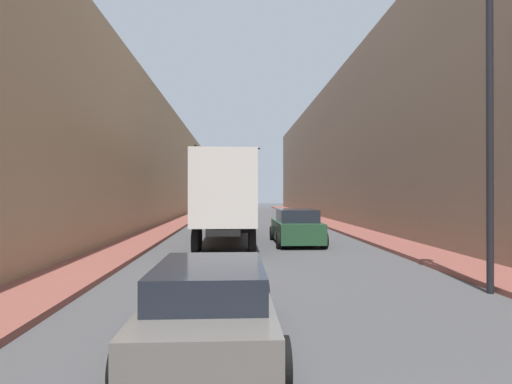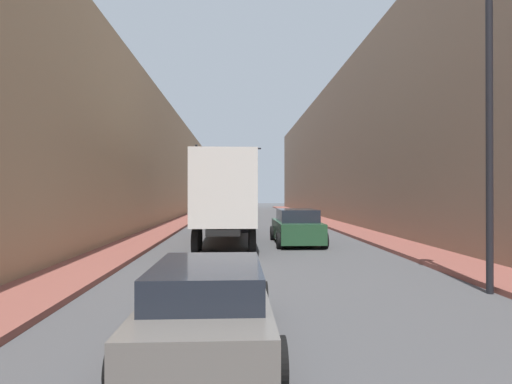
# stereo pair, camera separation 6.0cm
# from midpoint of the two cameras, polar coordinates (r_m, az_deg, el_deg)

# --- Properties ---
(sidewalk_right) EXTENTS (2.05, 80.00, 0.15)m
(sidewalk_right) POSITION_cam_midpoint_polar(r_m,az_deg,el_deg) (30.28, 10.87, -4.58)
(sidewalk_right) COLOR brown
(sidewalk_right) RESTS_ON ground
(sidewalk_left) EXTENTS (2.05, 80.00, 0.15)m
(sidewalk_left) POSITION_cam_midpoint_polar(r_m,az_deg,el_deg) (29.79, -11.85, -4.65)
(sidewalk_left) COLOR brown
(sidewalk_left) RESTS_ON ground
(building_right) EXTENTS (6.00, 80.00, 12.33)m
(building_right) POSITION_cam_midpoint_polar(r_m,az_deg,el_deg) (31.63, 18.01, 6.67)
(building_right) COLOR #846B56
(building_right) RESTS_ON ground
(building_left) EXTENTS (6.00, 80.00, 9.95)m
(building_left) POSITION_cam_midpoint_polar(r_m,az_deg,el_deg) (30.70, -19.30, 4.64)
(building_left) COLOR tan
(building_left) RESTS_ON ground
(semi_truck) EXTENTS (2.51, 12.29, 4.05)m
(semi_truck) POSITION_cam_midpoint_polar(r_m,az_deg,el_deg) (20.34, -4.26, -0.49)
(semi_truck) COLOR silver
(semi_truck) RESTS_ON ground
(sedan_car) EXTENTS (2.08, 4.32, 1.29)m
(sedan_car) POSITION_cam_midpoint_polar(r_m,az_deg,el_deg) (6.53, -6.76, -15.66)
(sedan_car) COLOR slate
(sedan_car) RESTS_ON ground
(suv_car) EXTENTS (2.19, 4.59, 1.64)m
(suv_car) POSITION_cam_midpoint_polar(r_m,az_deg,el_deg) (18.95, 5.67, -5.03)
(suv_car) COLOR #234C2D
(suv_car) RESTS_ON ground
(traffic_signal_gantry) EXTENTS (5.58, 0.35, 6.50)m
(traffic_signal_gantry) POSITION_cam_midpoint_polar(r_m,az_deg,el_deg) (33.92, -6.60, 3.29)
(traffic_signal_gantry) COLOR black
(traffic_signal_gantry) RESTS_ON ground
(street_lamp) EXTENTS (0.44, 0.44, 8.11)m
(street_lamp) POSITION_cam_midpoint_polar(r_m,az_deg,el_deg) (11.28, 30.27, 13.72)
(street_lamp) COLOR black
(street_lamp) RESTS_ON ground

